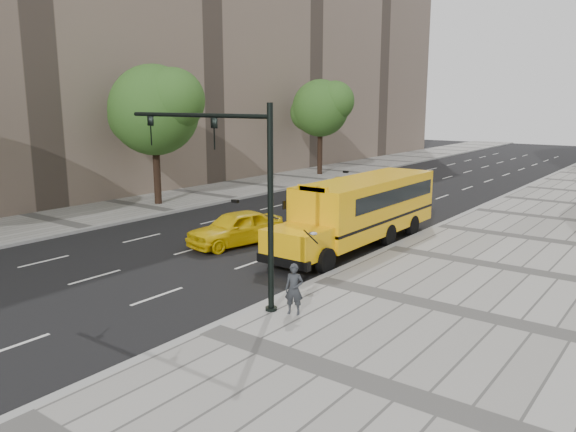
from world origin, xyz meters
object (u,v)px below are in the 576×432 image
Objects in this scene: tree_b at (155,109)px; traffic_signal at (235,179)px; taxi_far at (345,190)px; tree_c at (321,108)px; taxi_near at (236,228)px; pedestrian at (294,289)px; school_bus at (364,206)px.

traffic_signal is at bearing -32.99° from tree_b.
tree_c is at bearing 115.51° from taxi_far.
taxi_near is 13.07m from taxi_far.
taxi_far is 20.70m from pedestrian.
tree_b is 18.24m from tree_c.
tree_b reaches higher than pedestrian.
taxi_far is at bearing 111.14° from traffic_signal.
pedestrian is 3.83m from traffic_signal.
pedestrian reaches higher than taxi_near.
tree_c is 1.30× the size of traffic_signal.
taxi_near is at bearing -96.49° from taxi_far.
taxi_far is at bearing 94.26° from pedestrian.
tree_b is 15.49m from school_bus.
tree_b reaches higher than taxi_near.
taxi_near is 8.42m from traffic_signal.
tree_b is at bearing -89.96° from tree_c.
tree_b is 13.04m from taxi_far.
pedestrian is at bearing -29.27° from tree_b.
traffic_signal is (0.69, -9.43, 2.33)m from school_bus.
tree_c reaches higher than traffic_signal.
school_bus is at bearing 94.19° from traffic_signal.
tree_b is at bearing 128.12° from pedestrian.
pedestrian is (17.74, -9.94, -5.03)m from tree_b.
traffic_signal is at bearing -85.81° from school_bus.
taxi_far is at bearing 125.29° from school_bus.
school_bus is at bearing 52.26° from taxi_near.
taxi_far is (8.39, -9.71, -5.15)m from tree_c.
pedestrian is (7.36, -5.55, 0.14)m from taxi_near.
tree_b is 0.75× the size of school_bus.
tree_b is at bearing 177.37° from school_bus.
taxi_near is (10.39, -22.63, -5.11)m from tree_c.
taxi_near is 9.22m from pedestrian.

